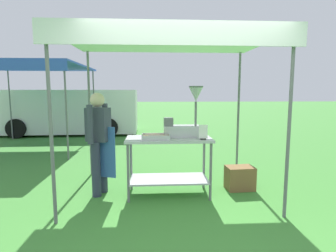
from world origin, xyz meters
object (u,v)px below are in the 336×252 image
Objects in this scene: donut_cart at (169,154)px; van_white at (70,111)px; donut_fryer at (184,121)px; stall_canopy at (168,44)px; neighbour_tent at (30,67)px; supply_crate at (240,178)px; menu_sign at (203,133)px; vendor at (99,138)px; donut_tray at (156,137)px.

donut_cart is 7.40m from van_white.
donut_fryer is 0.15× the size of van_white.
stall_canopy is at bearing 90.00° from donut_cart.
stall_canopy is 2.37× the size of donut_cart.
neighbour_tent is (-3.94, 3.74, 1.14)m from donut_fryer.
van_white is at bearing 118.11° from stall_canopy.
donut_fryer reaches higher than supply_crate.
menu_sign is 0.07× the size of neighbour_tent.
neighbour_tent reaches higher than van_white.
neighbour_tent is (-0.25, -2.72, 1.43)m from van_white.
stall_canopy is 1.68m from donut_cart.
donut_cart is 1.30m from supply_crate.
stall_canopy is 3.91× the size of donut_fryer.
vendor is at bearing 179.77° from donut_fryer.
stall_canopy is 1.43m from donut_tray.
donut_fryer reaches higher than menu_sign.
stall_canopy reaches higher than donut_cart.
stall_canopy is 7.44× the size of donut_tray.
donut_tray is (-0.19, -0.10, 0.28)m from donut_cart.
donut_tray is 0.89× the size of supply_crate.
menu_sign is at bearing -59.59° from van_white.
menu_sign is (0.25, -0.27, -0.16)m from donut_fryer.
neighbour_tent reaches higher than supply_crate.
stall_canopy is 2.46m from supply_crate.
donut_fryer is (0.25, -0.01, -1.17)m from stall_canopy.
donut_tray is (-0.19, -0.20, -1.40)m from stall_canopy.
supply_crate is 0.09× the size of van_white.
neighbour_tent is at bearing 131.67° from donut_tray.
neighbour_tent is (-3.69, 3.83, 1.64)m from donut_cart.
donut_cart is 5.57m from neighbour_tent.
donut_fryer reaches higher than donut_tray.
menu_sign is at bearing -43.70° from neighbour_tent.
donut_fryer reaches higher than vendor.
donut_fryer is 5.55m from neighbour_tent.
menu_sign is 0.14× the size of vendor.
stall_canopy reaches higher than van_white.
donut_tray is 0.71m from menu_sign.
supply_crate is at bearing 8.20° from donut_cart.
stall_canopy is 1.45m from menu_sign.
menu_sign is 0.04× the size of van_white.
stall_canopy is 0.96× the size of neighbour_tent.
stall_canopy is at bearing 177.33° from donut_fryer.
stall_canopy reaches higher than vendor.
donut_fryer is at bearing -0.23° from vendor.
menu_sign is at bearing -153.25° from supply_crate.
menu_sign is (0.50, -0.18, 0.35)m from donut_cart.
donut_cart is (0.00, -0.10, -1.68)m from stall_canopy.
donut_fryer is 1.36m from vendor.
van_white reaches higher than vendor.
supply_crate is (1.20, 0.17, -0.47)m from donut_cart.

